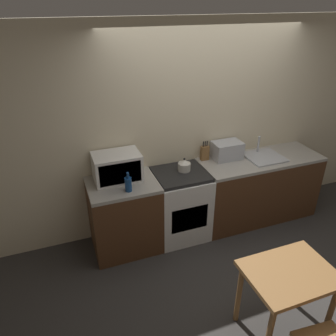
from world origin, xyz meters
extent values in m
plane|color=#33302D|center=(0.00, 0.00, 0.00)|extent=(16.00, 16.00, 0.00)
cube|color=beige|center=(0.00, 0.96, 1.30)|extent=(10.00, 0.06, 2.60)
cube|color=#4C2D19|center=(-1.14, 0.62, 0.43)|extent=(0.79, 0.62, 0.86)
cube|color=#9E998E|center=(-1.14, 0.62, 0.88)|extent=(0.79, 0.62, 0.04)
cube|color=#4C2D19|center=(0.72, 0.62, 0.43)|extent=(1.63, 0.62, 0.86)
cube|color=#9E998E|center=(0.72, 0.62, 0.88)|extent=(1.63, 0.62, 0.04)
cube|color=silver|center=(-0.42, 0.62, 0.43)|extent=(0.64, 0.62, 0.86)
cube|color=black|center=(-0.42, 0.62, 0.88)|extent=(0.62, 0.57, 0.04)
cube|color=black|center=(-0.42, 0.32, 0.43)|extent=(0.46, 0.02, 0.32)
cylinder|color=beige|center=(-0.36, 0.66, 0.95)|extent=(0.15, 0.15, 0.10)
cone|color=beige|center=(-0.36, 0.66, 1.02)|extent=(0.14, 0.14, 0.05)
sphere|color=black|center=(-0.36, 0.66, 1.05)|extent=(0.03, 0.03, 0.03)
cube|color=silver|center=(-1.16, 0.73, 1.06)|extent=(0.53, 0.36, 0.32)
cube|color=black|center=(-1.16, 0.56, 1.06)|extent=(0.47, 0.01, 0.26)
cylinder|color=navy|center=(-1.11, 0.43, 0.98)|extent=(0.08, 0.08, 0.16)
cylinder|color=navy|center=(-1.11, 0.43, 1.09)|extent=(0.03, 0.03, 0.06)
cube|color=brown|center=(0.00, 0.84, 0.99)|extent=(0.10, 0.06, 0.19)
cylinder|color=black|center=(-0.03, 0.84, 1.12)|extent=(0.01, 0.01, 0.07)
cylinder|color=black|center=(0.00, 0.84, 1.12)|extent=(0.01, 0.01, 0.07)
cylinder|color=black|center=(0.03, 0.84, 1.12)|extent=(0.01, 0.01, 0.07)
cube|color=#ADAFB5|center=(0.29, 0.78, 1.01)|extent=(0.37, 0.25, 0.22)
cube|color=black|center=(0.29, 0.66, 1.01)|extent=(0.33, 0.01, 0.18)
cube|color=#ADAFB5|center=(0.76, 0.62, 0.91)|extent=(0.47, 0.44, 0.02)
cylinder|color=#ADAFB5|center=(0.76, 0.77, 1.03)|extent=(0.03, 0.03, 0.22)
cube|color=brown|center=(-0.09, -1.02, 0.70)|extent=(0.76, 0.57, 0.04)
cylinder|color=brown|center=(-0.41, -1.24, 0.34)|extent=(0.05, 0.05, 0.68)
cylinder|color=brown|center=(0.23, -1.24, 0.34)|extent=(0.05, 0.05, 0.68)
cylinder|color=brown|center=(-0.41, -0.79, 0.34)|extent=(0.05, 0.05, 0.68)
cylinder|color=brown|center=(0.23, -0.79, 0.34)|extent=(0.05, 0.05, 0.68)
camera|label=1|loc=(-1.77, -2.55, 2.77)|focal=35.00mm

